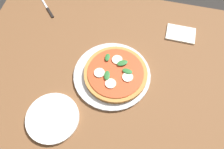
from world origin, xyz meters
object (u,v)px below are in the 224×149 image
at_px(pizza, 116,73).
at_px(serving_tray, 112,75).
at_px(plate_white, 53,118).
at_px(knife, 48,9).
at_px(dining_table, 111,79).
at_px(napkin, 181,34).

bearing_deg(pizza, serving_tray, -175.45).
distance_m(serving_tray, plate_white, 0.29).
xyz_separation_m(pizza, knife, (-0.40, 0.29, -0.02)).
xyz_separation_m(dining_table, knife, (-0.37, 0.24, 0.12)).
xyz_separation_m(dining_table, napkin, (0.27, 0.24, 0.12)).
distance_m(pizza, plate_white, 0.30).
relative_size(dining_table, serving_tray, 3.79).
xyz_separation_m(serving_tray, napkin, (0.26, 0.28, -0.00)).
distance_m(dining_table, serving_tray, 0.14).
height_order(pizza, plate_white, pizza).
xyz_separation_m(pizza, napkin, (0.24, 0.28, -0.02)).
distance_m(serving_tray, pizza, 0.02).
height_order(pizza, knife, pizza).
xyz_separation_m(pizza, plate_white, (-0.19, -0.23, -0.02)).
height_order(plate_white, napkin, plate_white).
relative_size(plate_white, napkin, 1.54).
relative_size(pizza, napkin, 1.99).
distance_m(pizza, napkin, 0.37).
bearing_deg(dining_table, plate_white, -120.15).
bearing_deg(serving_tray, plate_white, -127.17).
bearing_deg(knife, dining_table, -32.91).
relative_size(serving_tray, plate_white, 1.58).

